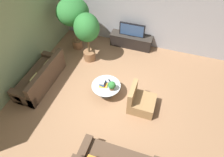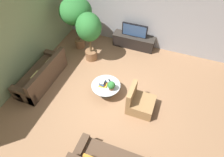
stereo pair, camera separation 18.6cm
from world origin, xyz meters
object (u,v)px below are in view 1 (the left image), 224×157
media_console (131,41)px  potted_plant_tabletop (112,86)px  television (132,30)px  armchair_wicker (140,102)px  couch_by_wall (41,78)px  potted_palm_tall (73,13)px  coffee_table (106,88)px  potted_palm_corner (87,30)px

media_console → potted_plant_tabletop: (0.11, -2.89, 0.31)m
television → armchair_wicker: 3.22m
television → couch_by_wall: television is taller
potted_plant_tabletop → couch_by_wall: bearing=-176.1°
television → couch_by_wall: 3.94m
potted_palm_tall → potted_plant_tabletop: 3.21m
couch_by_wall → armchair_wicker: armchair_wicker is taller
coffee_table → potted_plant_tabletop: bearing=-22.1°
media_console → television: bearing=-90.0°
coffee_table → potted_palm_corner: size_ratio=0.48×
potted_plant_tabletop → coffee_table: bearing=157.9°
television → media_console: bearing=90.0°
armchair_wicker → television: bearing=19.8°
coffee_table → potted_palm_corner: (-1.22, 1.47, 1.04)m
coffee_table → couch_by_wall: couch_by_wall is taller
television → armchair_wicker: size_ratio=1.20×
potted_palm_tall → armchair_wicker: bearing=-34.6°
television → potted_palm_tall: 2.39m
television → potted_plant_tabletop: bearing=-87.8°
armchair_wicker → media_console: bearing=19.8°
television → potted_plant_tabletop: size_ratio=3.30×
potted_palm_tall → potted_palm_corner: (0.78, -0.54, -0.23)m
television → potted_plant_tabletop: television is taller
television → couch_by_wall: bearing=-128.3°
potted_plant_tabletop → television: bearing=92.2°
potted_palm_tall → couch_by_wall: bearing=-97.7°
potted_plant_tabletop → armchair_wicker: bearing=-5.8°
media_console → couch_by_wall: bearing=-128.3°
television → coffee_table: bearing=-92.4°
media_console → armchair_wicker: bearing=-70.2°
couch_by_wall → armchair_wicker: 3.50m
potted_palm_corner → media_console: bearing=44.9°
coffee_table → television: bearing=87.6°
couch_by_wall → potted_palm_corner: (1.09, 1.74, 1.05)m
media_console → armchair_wicker: 3.18m
television → armchair_wicker: bearing=-70.2°
armchair_wicker → couch_by_wall: bearing=91.2°
media_console → armchair_wicker: size_ratio=2.02×
television → potted_plant_tabletop: (0.11, -2.89, -0.21)m
coffee_table → couch_by_wall: 2.32m
armchair_wicker → potted_plant_tabletop: 1.02m
couch_by_wall → potted_plant_tabletop: bearing=93.9°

